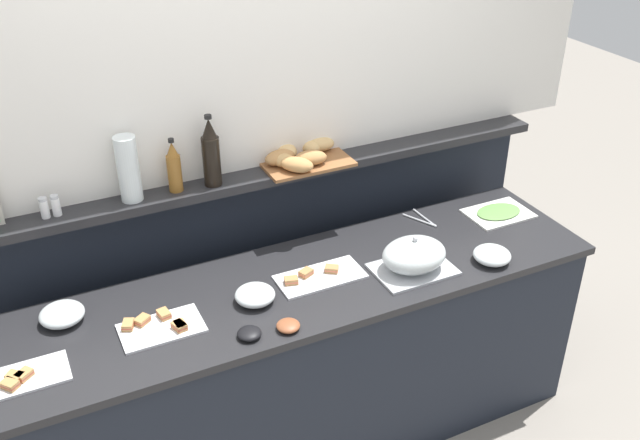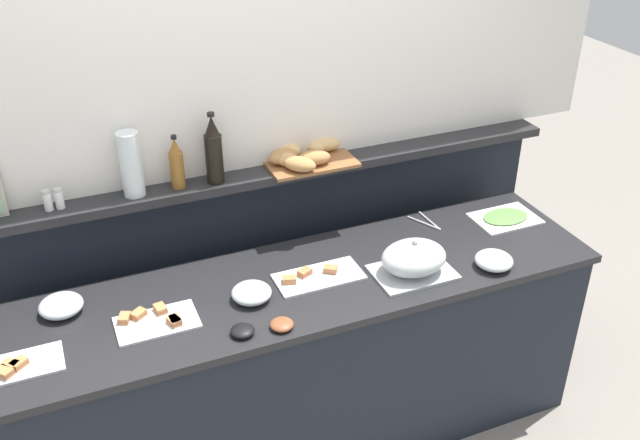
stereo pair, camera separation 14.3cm
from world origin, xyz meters
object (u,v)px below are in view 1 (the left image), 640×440
(serving_cloche, at_px, (414,256))
(glass_bowl_small, at_px, (62,315))
(sandwich_platter_rear, at_px, (161,326))
(water_carafe, at_px, (128,169))
(salt_shaker, at_px, (44,208))
(serving_tongs, at_px, (423,219))
(wine_bottle_dark, at_px, (211,154))
(cold_cuts_platter, at_px, (498,213))
(pepper_shaker, at_px, (56,205))
(vinegar_bottle_amber, at_px, (174,168))
(sandwich_platter_front, at_px, (24,377))
(condiment_bowl_cream, at_px, (249,333))
(condiment_bowl_teal, at_px, (288,326))
(glass_bowl_large, at_px, (255,296))
(glass_bowl_medium, at_px, (492,256))
(bread_basket, at_px, (300,156))
(sandwich_platter_side, at_px, (318,276))

(serving_cloche, xyz_separation_m, glass_bowl_small, (-1.40, 0.29, -0.04))
(sandwich_platter_rear, distance_m, water_carafe, 0.65)
(sandwich_platter_rear, relative_size, salt_shaker, 3.60)
(serving_tongs, distance_m, wine_bottle_dark, 1.08)
(cold_cuts_platter, bearing_deg, pepper_shaker, 170.65)
(glass_bowl_small, distance_m, vinegar_bottle_amber, 0.73)
(sandwich_platter_rear, distance_m, sandwich_platter_front, 0.50)
(cold_cuts_platter, distance_m, condiment_bowl_cream, 1.46)
(condiment_bowl_teal, xyz_separation_m, serving_tongs, (0.91, 0.47, -0.01))
(condiment_bowl_teal, distance_m, serving_tongs, 1.03)
(glass_bowl_large, xyz_separation_m, water_carafe, (-0.34, 0.46, 0.43))
(condiment_bowl_cream, relative_size, salt_shaker, 1.06)
(glass_bowl_small, bearing_deg, salt_shaker, 83.31)
(cold_cuts_platter, relative_size, glass_bowl_medium, 1.86)
(sandwich_platter_rear, xyz_separation_m, condiment_bowl_cream, (0.29, -0.19, 0.01))
(serving_cloche, bearing_deg, glass_bowl_small, 168.14)
(cold_cuts_platter, relative_size, condiment_bowl_teal, 3.36)
(serving_tongs, bearing_deg, sandwich_platter_rear, -169.25)
(glass_bowl_large, height_order, glass_bowl_small, glass_bowl_small)
(wine_bottle_dark, bearing_deg, vinegar_bottle_amber, 174.58)
(sandwich_platter_rear, distance_m, serving_cloche, 1.08)
(wine_bottle_dark, height_order, bread_basket, wine_bottle_dark)
(pepper_shaker, bearing_deg, wine_bottle_dark, -1.41)
(sandwich_platter_side, distance_m, wine_bottle_dark, 0.68)
(condiment_bowl_teal, distance_m, vinegar_bottle_amber, 0.82)
(glass_bowl_small, distance_m, condiment_bowl_teal, 0.87)
(vinegar_bottle_amber, bearing_deg, serving_tongs, -10.62)
(sandwich_platter_side, bearing_deg, serving_cloche, -18.36)
(sandwich_platter_rear, bearing_deg, vinegar_bottle_amber, 63.84)
(condiment_bowl_teal, bearing_deg, serving_tongs, 27.34)
(vinegar_bottle_amber, height_order, pepper_shaker, vinegar_bottle_amber)
(cold_cuts_platter, distance_m, wine_bottle_dark, 1.43)
(serving_cloche, relative_size, wine_bottle_dark, 1.08)
(sandwich_platter_side, bearing_deg, glass_bowl_medium, -16.57)
(cold_cuts_platter, relative_size, glass_bowl_small, 1.79)
(sandwich_platter_rear, relative_size, glass_bowl_large, 1.92)
(serving_cloche, distance_m, condiment_bowl_teal, 0.65)
(glass_bowl_medium, bearing_deg, condiment_bowl_cream, -179.16)
(glass_bowl_medium, bearing_deg, glass_bowl_large, 170.20)
(sandwich_platter_front, relative_size, serving_tongs, 1.54)
(condiment_bowl_cream, relative_size, vinegar_bottle_amber, 0.39)
(condiment_bowl_teal, xyz_separation_m, salt_shaker, (-0.73, 0.68, 0.35))
(sandwich_platter_side, xyz_separation_m, sandwich_platter_front, (-1.19, -0.11, 0.00))
(cold_cuts_platter, height_order, glass_bowl_large, glass_bowl_large)
(pepper_shaker, bearing_deg, condiment_bowl_teal, -44.69)
(sandwich_platter_front, distance_m, vinegar_bottle_amber, 0.99)
(condiment_bowl_cream, distance_m, water_carafe, 0.83)
(glass_bowl_large, bearing_deg, cold_cuts_platter, 6.07)
(glass_bowl_small, xyz_separation_m, condiment_bowl_teal, (0.76, -0.42, -0.02))
(glass_bowl_small, bearing_deg, sandwich_platter_rear, -32.34)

